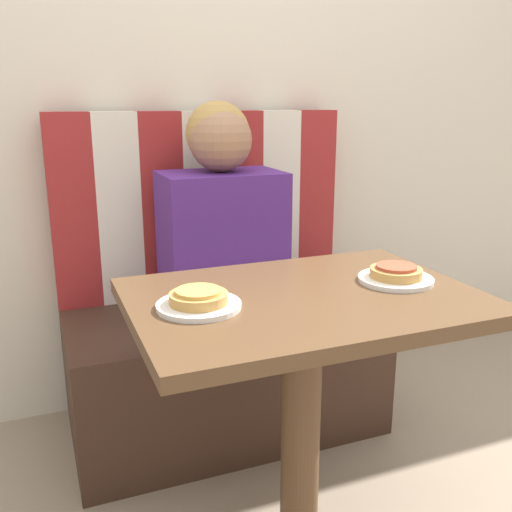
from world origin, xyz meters
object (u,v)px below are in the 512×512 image
object	(u,v)px
person	(221,215)
pizza_left	(199,298)
pizza_right	(397,272)
plate_left	(199,306)
plate_right	(397,280)

from	to	relation	value
person	pizza_left	xyz separation A→B (m)	(-0.26, -0.63, -0.05)
pizza_left	pizza_right	xyz separation A→B (m)	(0.52, 0.00, 0.00)
pizza_right	person	bearing A→B (deg)	112.51
plate_left	plate_right	xyz separation A→B (m)	(0.52, 0.00, 0.00)
plate_left	plate_right	world-z (taller)	same
person	plate_left	distance (m)	0.68
plate_left	pizza_left	distance (m)	0.02
person	pizza_left	size ratio (longest dim) A/B	5.35
plate_left	pizza_right	size ratio (longest dim) A/B	1.45
pizza_left	pizza_right	bearing A→B (deg)	0.00
pizza_left	pizza_right	size ratio (longest dim) A/B	1.00
person	plate_left	size ratio (longest dim) A/B	3.69
plate_left	plate_right	distance (m)	0.52
plate_left	pizza_right	distance (m)	0.52
person	pizza_right	size ratio (longest dim) A/B	5.35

